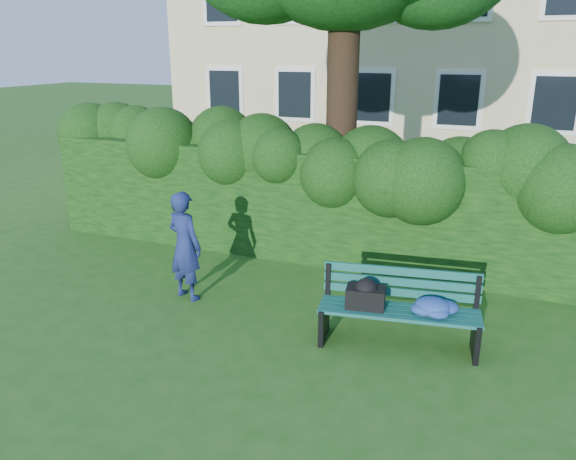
% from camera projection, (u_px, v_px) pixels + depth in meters
% --- Properties ---
extents(ground, '(80.00, 80.00, 0.00)m').
position_uv_depth(ground, '(271.00, 310.00, 7.56)').
color(ground, '#225718').
rests_on(ground, ground).
extents(hedge, '(10.00, 1.00, 1.80)m').
position_uv_depth(hedge, '(325.00, 205.00, 9.22)').
color(hedge, black).
rests_on(hedge, ground).
extents(park_bench, '(1.91, 0.84, 0.89)m').
position_uv_depth(park_bench, '(400.00, 306.00, 6.52)').
color(park_bench, '#0D4345').
rests_on(park_bench, ground).
extents(man_reading, '(0.64, 0.50, 1.54)m').
position_uv_depth(man_reading, '(185.00, 246.00, 7.71)').
color(man_reading, navy).
rests_on(man_reading, ground).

